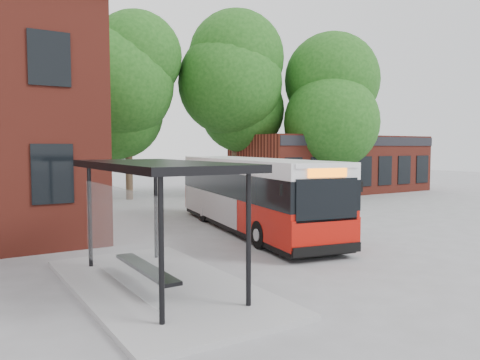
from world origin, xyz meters
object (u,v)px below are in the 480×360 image
bicycle_6 (341,193)px  bicycle_7 (343,191)px  bicycle_0 (279,196)px  bicycle_3 (299,192)px  city_bus (251,195)px  bicycle_5 (320,194)px  bus_shelter (158,225)px  bicycle_2 (302,195)px  bicycle_4 (332,194)px  bicycle_1 (289,195)px

bicycle_6 → bicycle_7: (0.66, 0.52, 0.03)m
bicycle_0 → bicycle_3: bearing=-86.6°
city_bus → bicycle_6: (10.06, 5.39, -0.89)m
city_bus → bicycle_5: (8.23, 5.26, -0.85)m
bus_shelter → bicycle_5: 17.49m
bicycle_7 → bus_shelter: bearing=115.1°
bus_shelter → bicycle_0: bus_shelter is taller
bicycle_5 → bicycle_6: (1.82, 0.13, -0.04)m
bicycle_5 → bicycle_7: size_ratio=1.02×
city_bus → bicycle_2: city_bus is taller
bicycle_0 → bicycle_4: size_ratio=0.86×
bicycle_2 → bicycle_6: bearing=-99.4°
bicycle_1 → bicycle_7: size_ratio=0.98×
bus_shelter → bicycle_7: bus_shelter is taller
bicycle_2 → bicycle_4: bearing=-116.1°
bicycle_4 → bicycle_6: bicycle_4 is taller
bicycle_3 → bicycle_5: bicycle_5 is taller
city_bus → bicycle_3: 10.48m
bus_shelter → bicycle_4: size_ratio=3.67×
bicycle_1 → city_bus: bearing=153.8°
bicycle_0 → bicycle_3: size_ratio=0.96×
bicycle_4 → bicycle_7: 1.90m
bus_shelter → bicycle_0: size_ratio=4.29×
bicycle_3 → bicycle_5: bearing=-144.7°
bicycle_3 → bicycle_6: size_ratio=0.91×
bicycle_0 → bicycle_3: 1.86m
bicycle_4 → bicycle_5: bicycle_5 is taller
city_bus → bicycle_5: city_bus is taller
bicycle_2 → bicycle_4: (1.58, -0.80, 0.06)m
bicycle_1 → bicycle_2: 0.89m
bicycle_3 → bicycle_4: 2.03m
city_bus → bicycle_1: 8.93m
bicycle_3 → bicycle_4: bicycle_3 is taller
bicycle_0 → bicycle_4: (2.88, -1.27, 0.07)m
bicycle_2 → bicycle_7: (3.28, 0.05, 0.08)m
bicycle_2 → bicycle_3: 1.05m
city_bus → bicycle_1: city_bus is taller
city_bus → bicycle_1: bearing=52.6°
bicycle_2 → bicycle_7: size_ratio=0.97×
city_bus → bicycle_3: city_bus is taller
bicycle_4 → bicycle_5: (-0.79, 0.20, 0.03)m
bus_shelter → bicycle_6: (15.91, 10.45, -0.96)m
bicycle_0 → bicycle_1: bicycle_1 is taller
bicycle_3 → city_bus: bearing=155.1°
bicycle_5 → bicycle_7: (2.49, 0.65, -0.01)m
city_bus → bicycle_5: bearing=42.9°
bicycle_1 → bicycle_6: size_ratio=0.90×
bicycle_0 → bicycle_2: bicycle_2 is taller
city_bus → bicycle_7: (10.72, 5.91, -0.86)m
bus_shelter → bicycle_1: 16.65m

